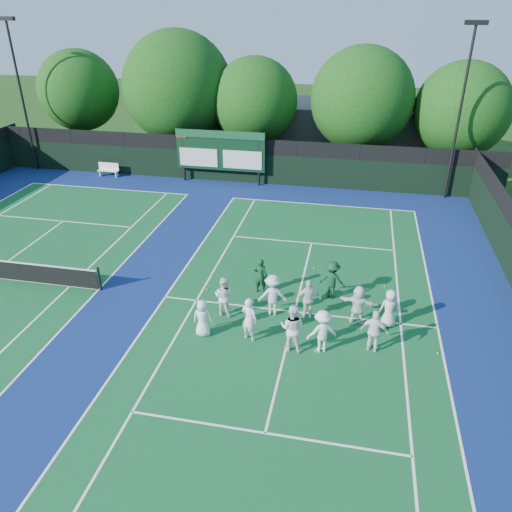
# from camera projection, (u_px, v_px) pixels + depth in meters

# --- Properties ---
(ground) EXTENTS (120.00, 120.00, 0.00)m
(ground) POSITION_uv_depth(u_px,v_px,m) (291.00, 326.00, 19.10)
(ground) COLOR #1A3B10
(ground) RESTS_ON ground
(court_apron) EXTENTS (34.00, 32.00, 0.01)m
(court_apron) POSITION_uv_depth(u_px,v_px,m) (154.00, 296.00, 21.04)
(court_apron) COLOR navy
(court_apron) RESTS_ON ground
(near_court) EXTENTS (11.05, 23.85, 0.01)m
(near_court) POSITION_uv_depth(u_px,v_px,m) (295.00, 312.00, 19.96)
(near_court) COLOR #115528
(near_court) RESTS_ON ground
(back_fence) EXTENTS (34.00, 0.08, 3.00)m
(back_fence) POSITION_uv_depth(u_px,v_px,m) (237.00, 162.00, 33.45)
(back_fence) COLOR black
(back_fence) RESTS_ON ground
(scoreboard) EXTENTS (6.00, 0.21, 3.55)m
(scoreboard) POSITION_uv_depth(u_px,v_px,m) (220.00, 151.00, 32.89)
(scoreboard) COLOR black
(scoreboard) RESTS_ON ground
(clubhouse) EXTENTS (18.00, 6.00, 4.00)m
(clubhouse) POSITION_uv_depth(u_px,v_px,m) (310.00, 128.00, 39.39)
(clubhouse) COLOR #515155
(clubhouse) RESTS_ON ground
(light_pole_left) EXTENTS (1.20, 0.30, 10.12)m
(light_pole_left) POSITION_uv_depth(u_px,v_px,m) (18.00, 79.00, 33.60)
(light_pole_left) COLOR black
(light_pole_left) RESTS_ON ground
(light_pole_right) EXTENTS (1.20, 0.30, 10.12)m
(light_pole_right) POSITION_uv_depth(u_px,v_px,m) (463.00, 94.00, 28.50)
(light_pole_right) COLOR black
(light_pole_right) RESTS_ON ground
(bench) EXTENTS (1.50, 0.42, 0.95)m
(bench) POSITION_uv_depth(u_px,v_px,m) (109.00, 169.00, 34.93)
(bench) COLOR white
(bench) RESTS_ON ground
(tree_a) EXTENTS (5.88, 5.88, 7.99)m
(tree_a) POSITION_uv_depth(u_px,v_px,m) (82.00, 92.00, 37.21)
(tree_a) COLOR black
(tree_a) RESTS_ON ground
(tree_b) EXTENTS (7.81, 7.81, 9.42)m
(tree_b) POSITION_uv_depth(u_px,v_px,m) (180.00, 90.00, 35.62)
(tree_b) COLOR black
(tree_b) RESTS_ON ground
(tree_c) EXTENTS (6.02, 6.02, 7.76)m
(tree_c) POSITION_uv_depth(u_px,v_px,m) (257.00, 103.00, 34.95)
(tree_c) COLOR black
(tree_c) RESTS_ON ground
(tree_d) EXTENTS (6.90, 6.90, 8.60)m
(tree_d) POSITION_uv_depth(u_px,v_px,m) (364.00, 102.00, 33.46)
(tree_d) COLOR black
(tree_d) RESTS_ON ground
(tree_e) EXTENTS (6.19, 6.19, 7.79)m
(tree_e) POSITION_uv_depth(u_px,v_px,m) (464.00, 112.00, 32.51)
(tree_e) COLOR black
(tree_e) RESTS_ON ground
(tennis_ball_1) EXTENTS (0.07, 0.07, 0.07)m
(tennis_ball_1) POSITION_uv_depth(u_px,v_px,m) (384.00, 286.00, 21.67)
(tennis_ball_1) COLOR yellow
(tennis_ball_1) RESTS_ON ground
(tennis_ball_2) EXTENTS (0.07, 0.07, 0.07)m
(tennis_ball_2) POSITION_uv_depth(u_px,v_px,m) (438.00, 353.00, 17.59)
(tennis_ball_2) COLOR yellow
(tennis_ball_2) RESTS_ON ground
(tennis_ball_3) EXTENTS (0.07, 0.07, 0.07)m
(tennis_ball_3) POSITION_uv_depth(u_px,v_px,m) (207.00, 289.00, 21.44)
(tennis_ball_3) COLOR yellow
(tennis_ball_3) RESTS_ON ground
(tennis_ball_4) EXTENTS (0.07, 0.07, 0.07)m
(tennis_ball_4) POSITION_uv_depth(u_px,v_px,m) (314.00, 268.00, 23.12)
(tennis_ball_4) COLOR yellow
(tennis_ball_4) RESTS_ON ground
(tennis_ball_5) EXTENTS (0.07, 0.07, 0.07)m
(tennis_ball_5) POSITION_uv_depth(u_px,v_px,m) (315.00, 351.00, 17.72)
(tennis_ball_5) COLOR yellow
(tennis_ball_5) RESTS_ON ground
(player_front_0) EXTENTS (0.74, 0.49, 1.48)m
(player_front_0) POSITION_uv_depth(u_px,v_px,m) (203.00, 318.00, 18.29)
(player_front_0) COLOR white
(player_front_0) RESTS_ON ground
(player_front_1) EXTENTS (0.75, 0.63, 1.76)m
(player_front_1) POSITION_uv_depth(u_px,v_px,m) (249.00, 319.00, 17.98)
(player_front_1) COLOR white
(player_front_1) RESTS_ON ground
(player_front_2) EXTENTS (0.98, 0.81, 1.83)m
(player_front_2) POSITION_uv_depth(u_px,v_px,m) (292.00, 328.00, 17.46)
(player_front_2) COLOR white
(player_front_2) RESTS_ON ground
(player_front_3) EXTENTS (1.22, 0.97, 1.65)m
(player_front_3) POSITION_uv_depth(u_px,v_px,m) (322.00, 331.00, 17.41)
(player_front_3) COLOR white
(player_front_3) RESTS_ON ground
(player_front_4) EXTENTS (1.03, 0.58, 1.66)m
(player_front_4) POSITION_uv_depth(u_px,v_px,m) (374.00, 331.00, 17.42)
(player_front_4) COLOR white
(player_front_4) RESTS_ON ground
(player_back_0) EXTENTS (0.94, 0.81, 1.66)m
(player_back_0) POSITION_uv_depth(u_px,v_px,m) (224.00, 296.00, 19.46)
(player_back_0) COLOR white
(player_back_0) RESTS_ON ground
(player_back_1) EXTENTS (1.23, 0.85, 1.74)m
(player_back_1) POSITION_uv_depth(u_px,v_px,m) (273.00, 295.00, 19.45)
(player_back_1) COLOR silver
(player_back_1) RESTS_ON ground
(player_back_2) EXTENTS (1.03, 0.63, 1.64)m
(player_back_2) POSITION_uv_depth(u_px,v_px,m) (308.00, 299.00, 19.28)
(player_back_2) COLOR silver
(player_back_2) RESTS_ON ground
(player_back_3) EXTENTS (1.53, 0.69, 1.59)m
(player_back_3) POSITION_uv_depth(u_px,v_px,m) (358.00, 304.00, 19.01)
(player_back_3) COLOR white
(player_back_3) RESTS_ON ground
(player_back_4) EXTENTS (0.86, 0.67, 1.56)m
(player_back_4) POSITION_uv_depth(u_px,v_px,m) (389.00, 308.00, 18.79)
(player_back_4) COLOR silver
(player_back_4) RESTS_ON ground
(coach_left) EXTENTS (0.58, 0.39, 1.59)m
(coach_left) POSITION_uv_depth(u_px,v_px,m) (260.00, 276.00, 20.97)
(coach_left) COLOR #103B1D
(coach_left) RESTS_ON ground
(coach_right) EXTENTS (1.16, 0.77, 1.68)m
(coach_right) POSITION_uv_depth(u_px,v_px,m) (332.00, 280.00, 20.57)
(coach_right) COLOR #0F3921
(coach_right) RESTS_ON ground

